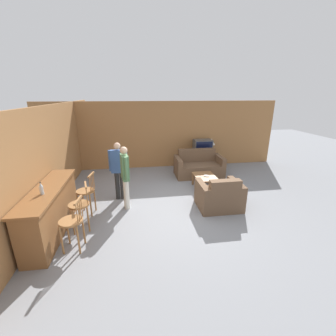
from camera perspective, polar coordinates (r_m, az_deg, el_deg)
ground_plane at (r=5.93m, az=2.61°, el=-10.57°), size 24.00×24.00×0.00m
wall_back at (r=9.01m, az=-1.82°, el=8.38°), size 9.40×0.08×2.60m
wall_left at (r=6.98m, az=-26.30°, el=3.48°), size 0.08×8.73×2.60m
bar_counter at (r=5.43m, az=-27.51°, el=-9.49°), size 0.55×2.36×1.04m
bar_chair_near at (r=4.69m, az=-23.18°, el=-12.84°), size 0.48×0.48×1.06m
bar_chair_mid at (r=5.26m, az=-21.47°, el=-9.14°), size 0.53×0.53×1.06m
bar_chair_far at (r=5.87m, az=-20.04°, el=-6.00°), size 0.51×0.51×1.06m
couch_far at (r=8.28m, az=7.75°, el=0.34°), size 1.70×0.95×0.92m
armchair_near at (r=6.03m, az=12.96°, el=-7.09°), size 1.09×0.90×0.90m
coffee_table at (r=7.10m, az=9.40°, el=-2.51°), size 0.64×0.89×0.43m
tv_unit at (r=9.20m, az=8.61°, el=2.12°), size 1.04×0.52×0.64m
tv at (r=9.06m, az=8.78°, el=5.56°), size 0.71×0.46×0.50m
bottle at (r=4.93m, az=-29.49°, el=-4.61°), size 0.07×0.07×0.24m
book_on_table at (r=7.07m, az=9.74°, el=-1.98°), size 0.21×0.21×0.02m
table_lamp at (r=9.14m, az=10.97°, el=6.50°), size 0.29×0.29×0.53m
person_by_window at (r=6.31m, az=-12.44°, el=0.06°), size 0.51×0.18×1.63m
person_by_counter at (r=5.77m, az=-10.83°, el=-1.56°), size 0.24×0.52×1.64m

